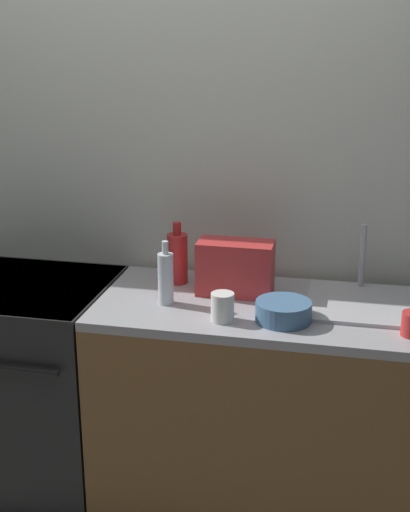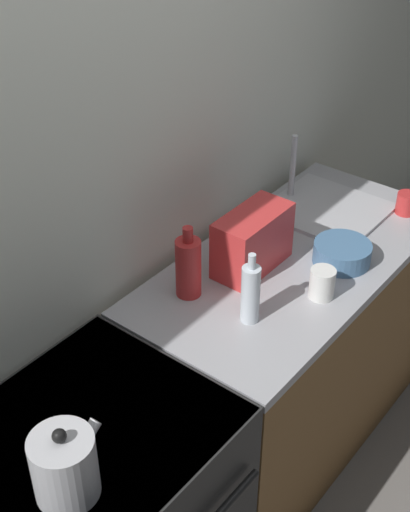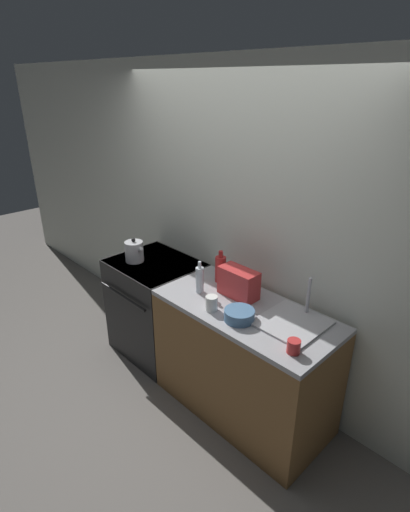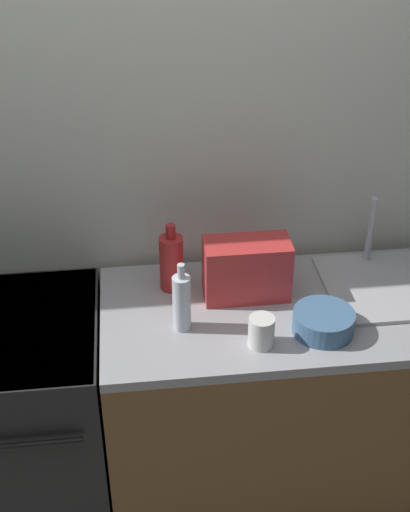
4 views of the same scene
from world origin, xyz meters
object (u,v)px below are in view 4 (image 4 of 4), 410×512
toaster (247,269)px  stove (3,423)px  bottle_red (172,262)px  cup_white (261,332)px  bottle_clear (182,302)px  bowl (323,322)px

toaster → stove: bearing=-174.4°
bottle_red → cup_white: (0.26, -0.36, -0.06)m
bottle_clear → bowl: (0.47, -0.07, -0.07)m
bowl → cup_white: bearing=-168.2°
bottle_clear → cup_white: size_ratio=2.36×
stove → cup_white: cup_white is taller
toaster → bottle_red: (-0.26, 0.08, 0.00)m
bottle_clear → cup_white: 0.28m
stove → bottle_clear: (0.67, -0.08, 0.56)m
stove → cup_white: 1.07m
bottle_red → stove: bearing=-165.8°
bottle_red → cup_white: bearing=-53.9°
stove → bottle_clear: bottle_clear is taller
stove → bowl: (1.14, -0.15, 0.49)m
toaster → bowl: size_ratio=1.46×
bottle_red → cup_white: 0.45m
bowl → bottle_red: bearing=146.9°
stove → toaster: (0.92, 0.09, 0.56)m
bottle_clear → bottle_red: bottle_red is taller
toaster → bottle_clear: bearing=-146.1°
bottle_red → bowl: (0.48, -0.32, -0.07)m
stove → bottle_red: bottle_red is taller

